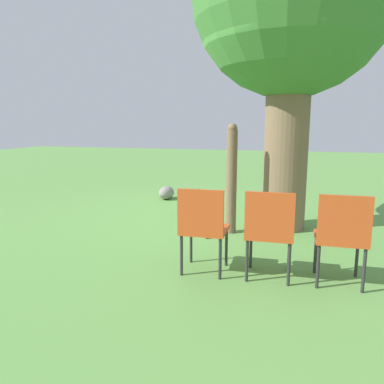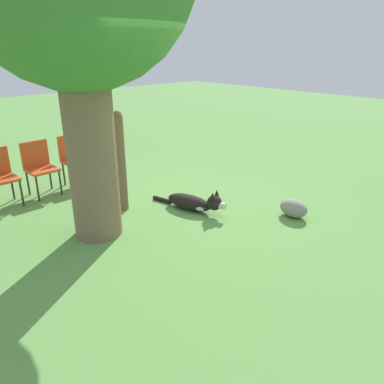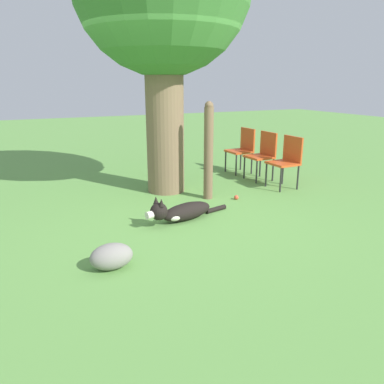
{
  "view_description": "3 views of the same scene",
  "coord_description": "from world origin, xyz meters",
  "px_view_note": "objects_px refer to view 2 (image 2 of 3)",
  "views": [
    {
      "loc": [
        5.44,
        1.07,
        1.47
      ],
      "look_at": [
        -0.09,
        -0.54,
        0.4
      ],
      "focal_mm": 35.0,
      "sensor_mm": 36.0,
      "label": 1
    },
    {
      "loc": [
        -3.85,
        2.97,
        2.3
      ],
      "look_at": [
        -0.2,
        -0.46,
        0.31
      ],
      "focal_mm": 35.0,
      "sensor_mm": 36.0,
      "label": 2
    },
    {
      "loc": [
        -1.99,
        -4.68,
        1.73
      ],
      "look_at": [
        0.01,
        -0.44,
        0.34
      ],
      "focal_mm": 35.0,
      "sensor_mm": 36.0,
      "label": 3
    }
  ],
  "objects_px": {
    "dog": "(195,203)",
    "tennis_ball": "(124,196)",
    "red_chair_1": "(39,164)",
    "red_chair_0": "(75,157)",
    "fence_post": "(121,161)"
  },
  "relations": [
    {
      "from": "red_chair_1",
      "to": "fence_post",
      "type": "bearing_deg",
      "value": 21.72
    },
    {
      "from": "red_chair_0",
      "to": "red_chair_1",
      "type": "bearing_deg",
      "value": -88.7
    },
    {
      "from": "fence_post",
      "to": "red_chair_1",
      "type": "bearing_deg",
      "value": 23.38
    },
    {
      "from": "dog",
      "to": "red_chair_0",
      "type": "relative_size",
      "value": 1.47
    },
    {
      "from": "red_chair_1",
      "to": "tennis_ball",
      "type": "relative_size",
      "value": 12.68
    },
    {
      "from": "red_chair_0",
      "to": "tennis_ball",
      "type": "xyz_separation_m",
      "value": [
        -1.11,
        -0.24,
        -0.46
      ]
    },
    {
      "from": "dog",
      "to": "red_chair_0",
      "type": "xyz_separation_m",
      "value": [
        2.24,
        0.72,
        0.37
      ]
    },
    {
      "from": "fence_post",
      "to": "red_chair_1",
      "type": "xyz_separation_m",
      "value": [
        1.44,
        0.62,
        -0.24
      ]
    },
    {
      "from": "dog",
      "to": "tennis_ball",
      "type": "height_order",
      "value": "dog"
    },
    {
      "from": "dog",
      "to": "red_chair_0",
      "type": "height_order",
      "value": "red_chair_0"
    },
    {
      "from": "dog",
      "to": "tennis_ball",
      "type": "xyz_separation_m",
      "value": [
        1.13,
        0.48,
        -0.09
      ]
    },
    {
      "from": "dog",
      "to": "red_chair_1",
      "type": "xyz_separation_m",
      "value": [
        2.21,
        1.35,
        0.37
      ]
    },
    {
      "from": "red_chair_1",
      "to": "tennis_ball",
      "type": "xyz_separation_m",
      "value": [
        -1.08,
        -0.87,
        -0.46
      ]
    },
    {
      "from": "dog",
      "to": "tennis_ball",
      "type": "bearing_deg",
      "value": -170.25
    },
    {
      "from": "red_chair_0",
      "to": "red_chair_1",
      "type": "xyz_separation_m",
      "value": [
        -0.03,
        0.63,
        0.0
      ]
    }
  ]
}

